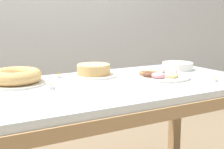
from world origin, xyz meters
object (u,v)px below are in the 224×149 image
object	(u,v)px
cake_golden_bundt	(16,77)
tealight_near_cakes	(58,76)
plate_stack	(177,66)
tealight_left_edge	(51,87)
tealight_near_front	(214,80)
cake_chocolate_round	(94,71)
pastry_platter	(159,75)

from	to	relation	value
cake_golden_bundt	tealight_near_cakes	size ratio (longest dim) A/B	7.74
plate_stack	tealight_left_edge	world-z (taller)	plate_stack
tealight_left_edge	tealight_near_front	distance (m)	0.90
cake_chocolate_round	pastry_platter	size ratio (longest dim) A/B	0.75
cake_chocolate_round	tealight_left_edge	bearing A→B (deg)	-148.68
tealight_near_front	cake_golden_bundt	bearing A→B (deg)	155.31
cake_chocolate_round	plate_stack	xyz separation A→B (m)	(0.61, -0.06, -0.01)
pastry_platter	tealight_near_front	world-z (taller)	pastry_platter
tealight_near_cakes	tealight_near_front	xyz separation A→B (m)	(0.73, -0.53, 0.00)
cake_chocolate_round	cake_golden_bundt	size ratio (longest dim) A/B	0.91
cake_golden_bundt	tealight_near_front	size ratio (longest dim) A/B	7.74
cake_golden_bundt	pastry_platter	world-z (taller)	cake_golden_bundt
cake_golden_bundt	tealight_near_cakes	bearing A→B (deg)	15.70
cake_chocolate_round	plate_stack	size ratio (longest dim) A/B	1.34
cake_chocolate_round	tealight_near_front	xyz separation A→B (m)	(0.53, -0.47, -0.02)
tealight_near_front	pastry_platter	bearing A→B (deg)	129.02
pastry_platter	tealight_near_cakes	world-z (taller)	pastry_platter
pastry_platter	tealight_left_edge	distance (m)	0.66
plate_stack	tealight_near_cakes	bearing A→B (deg)	171.41
cake_chocolate_round	tealight_near_cakes	size ratio (longest dim) A/B	7.02
cake_chocolate_round	tealight_near_front	world-z (taller)	cake_chocolate_round
tealight_left_edge	cake_golden_bundt	bearing A→B (deg)	123.91
tealight_near_cakes	pastry_platter	bearing A→B (deg)	-28.27
tealight_left_edge	tealight_near_front	world-z (taller)	same
tealight_near_cakes	plate_stack	bearing A→B (deg)	-8.59
cake_chocolate_round	plate_stack	world-z (taller)	cake_chocolate_round
tealight_near_cakes	tealight_near_front	distance (m)	0.90
cake_chocolate_round	cake_golden_bundt	xyz separation A→B (m)	(-0.47, -0.01, 0.01)
cake_chocolate_round	tealight_near_front	distance (m)	0.71
cake_golden_bundt	pastry_platter	size ratio (longest dim) A/B	0.83
cake_golden_bundt	plate_stack	world-z (taller)	cake_golden_bundt
plate_stack	pastry_platter	bearing A→B (deg)	-150.35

